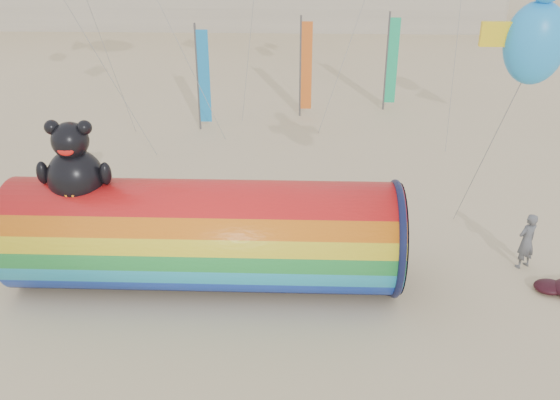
{
  "coord_description": "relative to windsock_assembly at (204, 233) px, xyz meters",
  "views": [
    {
      "loc": [
        1.09,
        -15.12,
        10.57
      ],
      "look_at": [
        0.5,
        1.5,
        2.4
      ],
      "focal_mm": 40.0,
      "sensor_mm": 36.0,
      "label": 1
    }
  ],
  "objects": [
    {
      "name": "ground",
      "position": [
        1.68,
        -0.65,
        -1.72
      ],
      "size": [
        160.0,
        160.0,
        0.0
      ],
      "primitive_type": "plane",
      "color": "#CCB58C",
      "rests_on": "ground"
    },
    {
      "name": "windsock_assembly",
      "position": [
        0.0,
        0.0,
        0.0
      ],
      "size": [
        11.26,
        3.43,
        5.19
      ],
      "color": "red",
      "rests_on": "ground"
    },
    {
      "name": "kite_handler",
      "position": [
        9.81,
        1.23,
        -0.79
      ],
      "size": [
        0.81,
        0.71,
        1.86
      ],
      "primitive_type": "imported",
      "rotation": [
        0.0,
        0.0,
        3.63
      ],
      "color": "#53555A",
      "rests_on": "ground"
    },
    {
      "name": "festival_banners",
      "position": [
        2.78,
        15.6,
        0.92
      ],
      "size": [
        10.14,
        3.61,
        5.2
      ],
      "color": "#59595E",
      "rests_on": "ground"
    }
  ]
}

